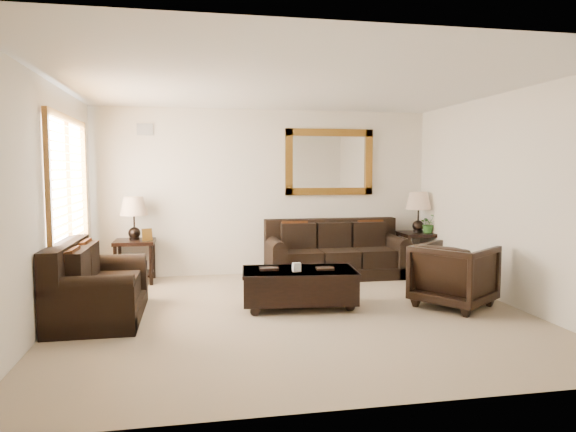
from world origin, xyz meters
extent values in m
cube|color=#84705B|center=(0.00, 0.00, 0.00)|extent=(5.50, 5.00, 0.01)
cube|color=white|center=(0.00, 0.00, 2.70)|extent=(5.50, 5.00, 0.01)
cube|color=silver|center=(0.00, 2.50, 1.35)|extent=(5.50, 0.01, 2.70)
cube|color=silver|center=(0.00, -2.50, 1.35)|extent=(5.50, 0.01, 2.70)
cube|color=silver|center=(-2.75, 0.00, 1.35)|extent=(0.01, 5.00, 2.70)
cube|color=silver|center=(2.75, 0.00, 1.35)|extent=(0.01, 5.00, 2.70)
cube|color=white|center=(-2.73, 0.90, 1.55)|extent=(0.01, 1.80, 1.50)
cube|color=brown|center=(-2.70, 0.90, 2.34)|extent=(0.06, 1.96, 0.08)
cube|color=brown|center=(-2.70, 0.90, 0.76)|extent=(0.06, 1.96, 0.08)
cube|color=brown|center=(-2.70, -0.04, 1.55)|extent=(0.06, 0.08, 1.50)
cube|color=brown|center=(-2.70, 1.84, 1.55)|extent=(0.06, 0.08, 1.50)
cube|color=brown|center=(-2.70, 0.90, 1.55)|extent=(0.05, 0.05, 1.50)
cube|color=#523410|center=(1.08, 2.46, 1.85)|extent=(1.50, 0.06, 1.10)
cube|color=white|center=(1.08, 2.48, 1.85)|extent=(1.26, 0.01, 0.86)
cube|color=#999999|center=(-1.90, 2.48, 2.35)|extent=(0.25, 0.02, 0.18)
cube|color=black|center=(1.08, 2.00, 0.09)|extent=(2.22, 0.96, 0.18)
cube|color=black|center=(1.08, 2.37, 0.68)|extent=(2.22, 0.22, 0.45)
cube|color=black|center=(0.49, 1.98, 0.32)|extent=(0.57, 0.79, 0.27)
cube|color=black|center=(1.08, 1.98, 0.32)|extent=(0.57, 0.79, 0.27)
cube|color=black|center=(1.67, 1.98, 0.32)|extent=(0.57, 0.79, 0.27)
cube|color=black|center=(0.08, 2.00, 0.27)|extent=(0.22, 0.96, 0.54)
cylinder|color=black|center=(0.08, 2.00, 0.54)|extent=(0.22, 0.94, 0.22)
cube|color=black|center=(2.08, 2.00, 0.27)|extent=(0.22, 0.96, 0.54)
cylinder|color=black|center=(2.08, 2.00, 0.54)|extent=(0.22, 0.94, 0.22)
cube|color=#56250B|center=(0.43, 2.18, 0.68)|extent=(0.42, 0.19, 0.44)
cube|color=#56250B|center=(1.73, 2.18, 0.68)|extent=(0.42, 0.19, 0.44)
cube|color=black|center=(-2.26, 0.24, 0.09)|extent=(0.94, 1.58, 0.18)
cube|color=black|center=(-2.62, 0.24, 0.67)|extent=(0.22, 1.58, 0.45)
cube|color=black|center=(-2.24, -0.05, 0.31)|extent=(0.77, 0.55, 0.27)
cube|color=black|center=(-2.24, 0.53, 0.31)|extent=(0.77, 0.55, 0.27)
cube|color=black|center=(-2.26, -0.44, 0.26)|extent=(0.94, 0.22, 0.52)
cylinder|color=black|center=(-2.26, -0.44, 0.52)|extent=(0.92, 0.22, 0.22)
cube|color=black|center=(-2.26, 0.92, 0.26)|extent=(0.94, 0.22, 0.52)
cylinder|color=black|center=(-2.26, 0.92, 0.52)|extent=(0.92, 0.22, 0.22)
cube|color=#56250B|center=(-2.44, -0.10, 0.66)|extent=(0.18, 0.42, 0.43)
cube|color=#56250B|center=(-2.44, 0.58, 0.66)|extent=(0.18, 0.42, 0.43)
cube|color=black|center=(-2.07, 2.16, 0.62)|extent=(0.60, 0.60, 0.05)
cube|color=black|center=(-2.07, 2.16, 0.13)|extent=(0.51, 0.51, 0.03)
cylinder|color=black|center=(-2.32, 1.91, 0.30)|extent=(0.05, 0.05, 0.60)
cylinder|color=black|center=(-1.81, 1.91, 0.30)|extent=(0.05, 0.05, 0.60)
cylinder|color=black|center=(-2.32, 2.42, 0.30)|extent=(0.05, 0.05, 0.60)
cylinder|color=black|center=(-1.81, 2.42, 0.30)|extent=(0.05, 0.05, 0.60)
sphere|color=black|center=(-2.07, 2.16, 0.76)|extent=(0.18, 0.18, 0.18)
cylinder|color=black|center=(-2.07, 2.16, 0.96)|extent=(0.03, 0.03, 0.39)
cone|color=tan|center=(-2.07, 2.16, 1.17)|extent=(0.41, 0.41, 0.28)
cube|color=#523410|center=(-1.87, 2.05, 0.74)|extent=(0.16, 0.11, 0.19)
cube|color=black|center=(2.55, 2.15, 0.64)|extent=(0.61, 0.61, 0.06)
cube|color=black|center=(2.55, 2.15, 0.13)|extent=(0.52, 0.52, 0.03)
cylinder|color=black|center=(2.29, 1.89, 0.31)|extent=(0.06, 0.06, 0.61)
cylinder|color=black|center=(2.81, 1.89, 0.31)|extent=(0.06, 0.06, 0.61)
cylinder|color=black|center=(2.29, 2.42, 0.31)|extent=(0.06, 0.06, 0.61)
cylinder|color=black|center=(2.81, 2.42, 0.31)|extent=(0.06, 0.06, 0.61)
sphere|color=black|center=(2.55, 2.15, 0.78)|extent=(0.19, 0.19, 0.19)
cylinder|color=black|center=(2.55, 2.15, 0.98)|extent=(0.03, 0.03, 0.40)
cone|color=tan|center=(2.55, 2.15, 1.20)|extent=(0.42, 0.42, 0.29)
sphere|color=black|center=(-0.48, 0.01, 0.05)|extent=(0.13, 0.13, 0.13)
sphere|color=black|center=(0.68, 0.01, 0.05)|extent=(0.13, 0.13, 0.13)
sphere|color=black|center=(-0.48, 0.54, 0.05)|extent=(0.13, 0.13, 0.13)
sphere|color=black|center=(0.68, 0.54, 0.05)|extent=(0.13, 0.13, 0.13)
cube|color=black|center=(0.10, 0.27, 0.28)|extent=(1.45, 0.88, 0.39)
cube|color=black|center=(0.10, 0.27, 0.46)|extent=(1.48, 0.90, 0.04)
cube|color=black|center=(-0.27, 0.33, 0.49)|extent=(0.25, 0.18, 0.03)
cube|color=black|center=(0.42, 0.22, 0.49)|extent=(0.23, 0.17, 0.03)
cube|color=white|center=(0.05, 0.17, 0.53)|extent=(0.10, 0.08, 0.11)
imported|color=black|center=(2.02, -0.04, 0.44)|extent=(1.14, 1.16, 0.88)
imported|color=#2E5F20|center=(2.68, 2.04, 0.79)|extent=(0.32, 0.35, 0.25)
camera|label=1|loc=(-1.20, -5.89, 1.70)|focal=32.00mm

